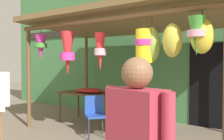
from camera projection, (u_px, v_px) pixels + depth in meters
name	position (u px, v px, depth m)	size (l,w,h in m)	color
shop_facade	(173.00, 43.00, 6.64)	(12.93, 0.29, 4.11)	#47844C
market_stall_canopy	(128.00, 27.00, 5.36)	(4.89, 2.55, 2.61)	brown
display_table	(88.00, 95.00, 6.54)	(1.43, 0.79, 0.78)	brown
flower_heap_on_table	(90.00, 90.00, 6.46)	(0.78, 0.55, 0.11)	red
folding_chair	(95.00, 112.00, 5.32)	(0.56, 0.56, 0.84)	#2347A8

